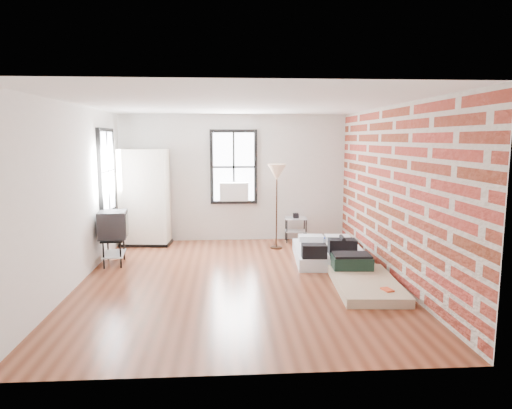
{
  "coord_description": "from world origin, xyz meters",
  "views": [
    {
      "loc": [
        -0.17,
        -7.14,
        2.27
      ],
      "look_at": [
        0.32,
        0.3,
        1.19
      ],
      "focal_mm": 32.0,
      "sensor_mm": 36.0,
      "label": 1
    }
  ],
  "objects": [
    {
      "name": "ground",
      "position": [
        0.0,
        0.0,
        0.0
      ],
      "size": [
        6.0,
        6.0,
        0.0
      ],
      "primitive_type": "plane",
      "color": "#562816",
      "rests_on": "ground"
    },
    {
      "name": "room_shell",
      "position": [
        0.23,
        0.36,
        1.74
      ],
      "size": [
        5.02,
        6.02,
        2.8
      ],
      "color": "silver",
      "rests_on": "ground"
    },
    {
      "name": "mattress_main",
      "position": [
        1.74,
        1.11,
        0.15
      ],
      "size": [
        1.38,
        1.79,
        0.55
      ],
      "rotation": [
        0.0,
        0.0,
        -0.08
      ],
      "color": "white",
      "rests_on": "ground"
    },
    {
      "name": "mattress_bare",
      "position": [
        1.94,
        -0.39,
        0.11
      ],
      "size": [
        1.04,
        1.8,
        0.38
      ],
      "rotation": [
        0.0,
        0.0,
        -0.07
      ],
      "color": "#C9B691",
      "rests_on": "ground"
    },
    {
      "name": "wardrobe",
      "position": [
        -1.91,
        2.65,
        1.02
      ],
      "size": [
        1.09,
        0.68,
        2.05
      ],
      "rotation": [
        0.0,
        0.0,
        -0.08
      ],
      "color": "black",
      "rests_on": "ground"
    },
    {
      "name": "side_table",
      "position": [
        1.36,
        2.72,
        0.42
      ],
      "size": [
        0.5,
        0.4,
        0.63
      ],
      "rotation": [
        0.0,
        0.0,
        -0.05
      ],
      "color": "black",
      "rests_on": "ground"
    },
    {
      "name": "floor_lamp",
      "position": [
        0.87,
        2.12,
        1.51
      ],
      "size": [
        0.38,
        0.38,
        1.76
      ],
      "color": "black",
      "rests_on": "ground"
    },
    {
      "name": "tv_stand",
      "position": [
        -2.21,
        1.1,
        0.7
      ],
      "size": [
        0.55,
        0.73,
        0.98
      ],
      "rotation": [
        0.0,
        0.0,
        0.12
      ],
      "color": "black",
      "rests_on": "ground"
    }
  ]
}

